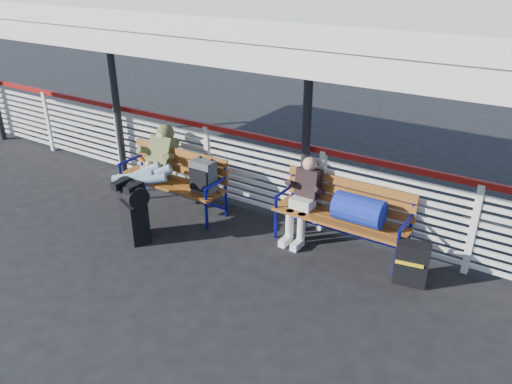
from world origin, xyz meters
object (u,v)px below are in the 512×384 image
Objects in this scene: luggage_stack at (134,209)px; companion_person at (303,199)px; bench_right at (352,210)px; bench_left at (184,175)px; traveler_man at (149,170)px; suitcase_side at (412,263)px.

luggage_stack is 0.75× the size of companion_person.
luggage_stack is at bearing -152.86° from bench_right.
bench_left reaches higher than luggage_stack.
bench_right is 3.00m from traveler_man.
bench_left is at bearing 169.90° from suitcase_side.
bench_left is (0.02, 1.03, 0.13)m from luggage_stack.
suitcase_side is (3.48, 0.02, -0.33)m from bench_left.
bench_right is 3.36× the size of suitcase_side.
traveler_man reaches higher than companion_person.
luggage_stack is 0.53× the size of traveler_man.
luggage_stack is at bearing -173.71° from suitcase_side.
traveler_man reaches higher than suitcase_side.
luggage_stack is 0.48× the size of bench_right.
bench_right is at bearing 152.42° from suitcase_side.
bench_right reaches higher than luggage_stack.
suitcase_side is at bearing -17.22° from bench_right.
bench_right is 1.10× the size of traveler_man.
luggage_stack is at bearing -90.84° from bench_left.
traveler_man is at bearing -167.68° from bench_right.
bench_right is at bearing 6.59° from bench_left.
luggage_stack reaches higher than suitcase_side.
bench_left is 1.00× the size of bench_right.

